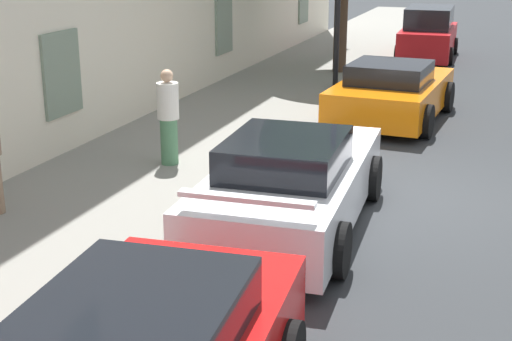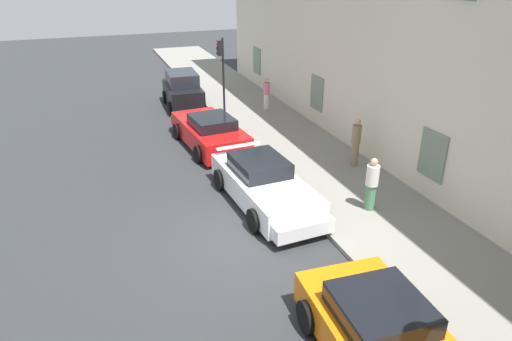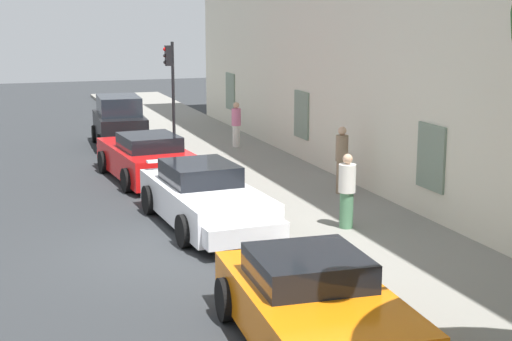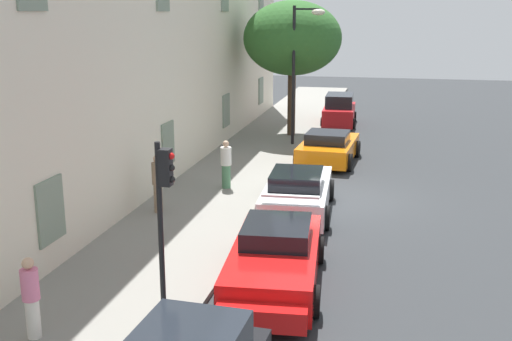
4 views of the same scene
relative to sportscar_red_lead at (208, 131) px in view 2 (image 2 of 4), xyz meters
The scene contains 9 objects.
ground_plane 7.29m from the sportscar_red_lead, ahead, with size 80.00×80.00×0.00m, color #2B2D30.
sidewalk 7.91m from the sportscar_red_lead, 24.17° to the left, with size 60.00×3.95×0.14m, color gray.
sportscar_red_lead is the anchor object (origin of this frame).
sportscar_yellow_flank 5.65m from the sportscar_red_lead, ahead, with size 5.16×2.33×1.40m.
hatchback_distant 5.68m from the sportscar_red_lead, behind, with size 3.64×1.96×1.84m.
traffic_light 3.78m from the sportscar_red_lead, 152.24° to the left, with size 0.22×0.36×3.73m.
pedestrian_admiring 5.17m from the sportscar_red_lead, 130.67° to the left, with size 0.43×0.43×1.59m.
pedestrian_strolling 6.08m from the sportscar_red_lead, 46.44° to the left, with size 0.44×0.44×1.77m.
pedestrian_bystander 7.84m from the sportscar_red_lead, 23.23° to the left, with size 0.47×0.47×1.67m.
Camera 2 is at (10.22, -3.44, 7.04)m, focal length 32.24 mm.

